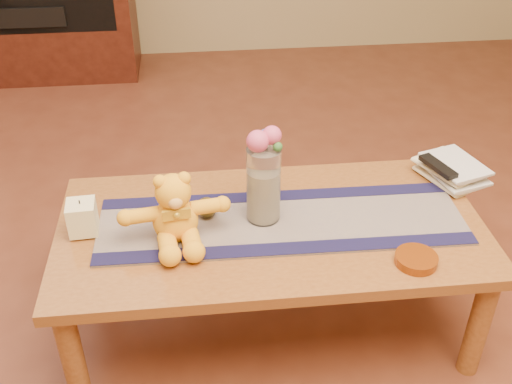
{
  "coord_description": "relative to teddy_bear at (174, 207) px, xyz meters",
  "views": [
    {
      "loc": [
        -0.22,
        -1.58,
        1.65
      ],
      "look_at": [
        -0.05,
        0.0,
        0.58
      ],
      "focal_mm": 42.52,
      "sensor_mm": 36.0,
      "label": 1
    }
  ],
  "objects": [
    {
      "name": "blue_flower_side",
      "position": [
        0.26,
        0.09,
        0.17
      ],
      "size": [
        0.04,
        0.04,
        0.04
      ],
      "primitive_type": "sphere",
      "color": "#5454B6",
      "rests_on": "glass_vase"
    },
    {
      "name": "runner_border_near",
      "position": [
        0.34,
        -0.1,
        -0.11
      ],
      "size": [
        1.2,
        0.08,
        0.0
      ],
      "primitive_type": "cube",
      "rotation": [
        0.0,
        0.0,
        -0.02
      ],
      "color": "#131236",
      "rests_on": "persian_runner"
    },
    {
      "name": "potpourri_fill",
      "position": [
        0.29,
        0.07,
        -0.02
      ],
      "size": [
        0.09,
        0.09,
        0.18
      ],
      "primitive_type": "cylinder",
      "color": "beige",
      "rests_on": "glass_vase"
    },
    {
      "name": "table_leg_fr",
      "position": [
        0.95,
        -0.25,
        -0.36
      ],
      "size": [
        0.07,
        0.07,
        0.41
      ],
      "primitive_type": "cylinder",
      "color": "brown",
      "rests_on": "floor"
    },
    {
      "name": "candle_wick",
      "position": [
        -0.29,
        0.06,
        0.0
      ],
      "size": [
        0.0,
        0.0,
        0.01
      ],
      "primitive_type": "cylinder",
      "rotation": [
        0.0,
        0.0,
        0.06
      ],
      "color": "black",
      "rests_on": "pillar_candle"
    },
    {
      "name": "bronze_ball",
      "position": [
        0.1,
        0.1,
        -0.08
      ],
      "size": [
        0.07,
        0.07,
        0.07
      ],
      "primitive_type": "sphere",
      "rotation": [
        0.0,
        0.0,
        -0.06
      ],
      "color": "#52471B",
      "rests_on": "persian_runner"
    },
    {
      "name": "persian_runner",
      "position": [
        0.34,
        0.04,
        -0.11
      ],
      "size": [
        1.21,
        0.37,
        0.01
      ],
      "primitive_type": "cube",
      "rotation": [
        0.0,
        0.0,
        -0.02
      ],
      "color": "#1B1845",
      "rests_on": "coffee_table_top"
    },
    {
      "name": "teddy_bear",
      "position": [
        0.0,
        0.0,
        0.0
      ],
      "size": [
        0.36,
        0.31,
        0.22
      ],
      "primitive_type": null,
      "rotation": [
        0.0,
        0.0,
        0.14
      ],
      "color": "#FFAF20",
      "rests_on": "persian_runner"
    },
    {
      "name": "table_leg_br",
      "position": [
        0.95,
        0.33,
        -0.36
      ],
      "size": [
        0.07,
        0.07,
        0.41
      ],
      "primitive_type": "cylinder",
      "color": "brown",
      "rests_on": "floor"
    },
    {
      "name": "table_leg_fl",
      "position": [
        -0.33,
        -0.25,
        -0.36
      ],
      "size": [
        0.07,
        0.07,
        0.41
      ],
      "primitive_type": "cylinder",
      "color": "brown",
      "rests_on": "floor"
    },
    {
      "name": "rose_left",
      "position": [
        0.27,
        0.06,
        0.18
      ],
      "size": [
        0.07,
        0.07,
        0.07
      ],
      "primitive_type": "sphere",
      "color": "#D04976",
      "rests_on": "glass_vase"
    },
    {
      "name": "leaf_sprig",
      "position": [
        0.33,
        0.05,
        0.17
      ],
      "size": [
        0.03,
        0.03,
        0.03
      ],
      "primitive_type": "sphere",
      "color": "#33662D",
      "rests_on": "glass_vase"
    },
    {
      "name": "amber_dish",
      "position": [
        0.72,
        -0.2,
        -0.1
      ],
      "size": [
        0.15,
        0.15,
        0.03
      ],
      "primitive_type": "cylinder",
      "rotation": [
        0.0,
        0.0,
        -0.23
      ],
      "color": "#BF5914",
      "rests_on": "coffee_table_top"
    },
    {
      "name": "book_bottom",
      "position": [
        0.92,
        0.21,
        -0.11
      ],
      "size": [
        0.24,
        0.27,
        0.02
      ],
      "primitive_type": "imported",
      "rotation": [
        0.0,
        0.0,
        0.4
      ],
      "color": "beige",
      "rests_on": "coffee_table_top"
    },
    {
      "name": "book_lower",
      "position": [
        0.92,
        0.21,
        -0.09
      ],
      "size": [
        0.22,
        0.26,
        0.02
      ],
      "primitive_type": "imported",
      "rotation": [
        0.0,
        0.0,
        0.26
      ],
      "color": "beige",
      "rests_on": "book_bottom"
    },
    {
      "name": "glass_vase",
      "position": [
        0.29,
        0.07,
        0.02
      ],
      "size": [
        0.11,
        0.11,
        0.26
      ],
      "primitive_type": "cylinder",
      "color": "silver",
      "rests_on": "persian_runner"
    },
    {
      "name": "pillar_candle",
      "position": [
        -0.29,
        0.06,
        -0.06
      ],
      "size": [
        0.09,
        0.09,
        0.11
      ],
      "primitive_type": "cube",
      "rotation": [
        0.0,
        0.0,
        0.06
      ],
      "color": "#F6EFB5",
      "rests_on": "persian_runner"
    },
    {
      "name": "blue_flower_back",
      "position": [
        0.3,
        0.1,
        0.18
      ],
      "size": [
        0.04,
        0.04,
        0.04
      ],
      "primitive_type": "sphere",
      "color": "#5454B6",
      "rests_on": "glass_vase"
    },
    {
      "name": "rose_right",
      "position": [
        0.31,
        0.07,
        0.19
      ],
      "size": [
        0.06,
        0.06,
        0.06
      ],
      "primitive_type": "sphere",
      "color": "#D04976",
      "rests_on": "glass_vase"
    },
    {
      "name": "coffee_table_top",
      "position": [
        0.31,
        0.04,
        -0.14
      ],
      "size": [
        1.4,
        0.7,
        0.04
      ],
      "primitive_type": "cube",
      "color": "brown",
      "rests_on": "floor"
    },
    {
      "name": "runner_border_far",
      "position": [
        0.35,
        0.19,
        -0.11
      ],
      "size": [
        1.2,
        0.08,
        0.0
      ],
      "primitive_type": "cube",
      "rotation": [
        0.0,
        0.0,
        -0.02
      ],
      "color": "#131236",
      "rests_on": "persian_runner"
    },
    {
      "name": "stereo_lower",
      "position": [
        -0.89,
        2.39,
        -0.11
      ],
      "size": [
        0.42,
        0.28,
        0.12
      ],
      "primitive_type": "cube",
      "color": "black",
      "rests_on": "media_cabinet"
    },
    {
      "name": "table_leg_bl",
      "position": [
        -0.33,
        0.33,
        -0.36
      ],
      "size": [
        0.07,
        0.07,
        0.41
      ],
      "primitive_type": "cylinder",
      "color": "brown",
      "rests_on": "floor"
    },
    {
      "name": "tv_remote",
      "position": [
        0.92,
        0.2,
        -0.03
      ],
      "size": [
        0.1,
        0.17,
        0.02
      ],
      "primitive_type": "cube",
      "rotation": [
        0.0,
        0.0,
        0.34
      ],
      "color": "black",
      "rests_on": "book_top"
    },
    {
      "name": "book_top",
      "position": [
        0.92,
        0.21,
        -0.05
      ],
      "size": [
        0.22,
        0.26,
        0.02
      ],
      "primitive_type": "imported",
      "rotation": [
        0.0,
        0.0,
        0.29
      ],
      "color": "beige",
      "rests_on": "book_upper"
    },
    {
      "name": "floor",
      "position": [
        0.31,
        0.04,
        -0.57
      ],
      "size": [
        5.5,
        5.5,
        0.0
      ],
      "primitive_type": "plane",
      "color": "#572819",
      "rests_on": "ground"
    },
    {
      "name": "book_upper",
      "position": [
        0.91,
        0.21,
        -0.07
      ],
      "size": [
        0.25,
        0.27,
        0.02
      ],
      "primitive_type": "imported",
      "rotation": [
        0.0,
        0.0,
        0.45
      ],
      "color": "beige",
      "rests_on": "book_lower"
    }
  ]
}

